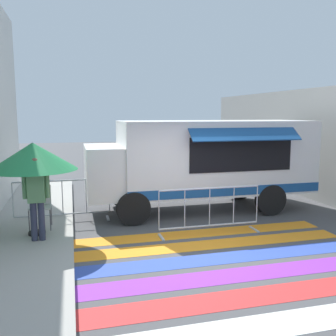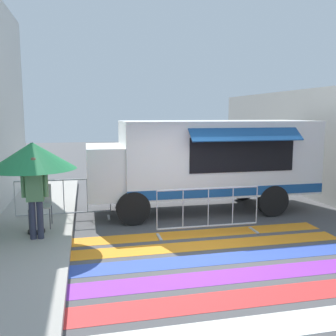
{
  "view_description": "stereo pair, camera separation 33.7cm",
  "coord_description": "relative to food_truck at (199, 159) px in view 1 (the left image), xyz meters",
  "views": [
    {
      "loc": [
        -2.51,
        -6.76,
        2.72
      ],
      "look_at": [
        -0.21,
        2.09,
        1.39
      ],
      "focal_mm": 40.0,
      "sensor_mm": 36.0,
      "label": 1
    },
    {
      "loc": [
        -2.18,
        -6.84,
        2.72
      ],
      "look_at": [
        -0.21,
        2.09,
        1.39
      ],
      "focal_mm": 40.0,
      "sensor_mm": 36.0,
      "label": 2
    }
  ],
  "objects": [
    {
      "name": "folding_chair",
      "position": [
        -4.16,
        -1.08,
        -0.73
      ],
      "size": [
        0.47,
        0.47,
        0.96
      ],
      "rotation": [
        0.0,
        0.0,
        0.0
      ],
      "color": "#4C4C51",
      "rests_on": "sidewalk_left"
    },
    {
      "name": "concrete_wall_right",
      "position": [
        4.04,
        -0.06,
        0.3
      ],
      "size": [
        0.2,
        16.0,
        3.52
      ],
      "color": "gray",
      "rests_on": "ground_plane"
    },
    {
      "name": "barricade_side",
      "position": [
        -3.69,
        -0.24,
        -0.92
      ],
      "size": [
        2.37,
        0.44,
        1.08
      ],
      "color": "#B7BABF",
      "rests_on": "ground_plane"
    },
    {
      "name": "food_truck",
      "position": [
        0.0,
        0.0,
        0.0
      ],
      "size": [
        6.23,
        2.59,
        2.53
      ],
      "color": "white",
      "rests_on": "ground_plane"
    },
    {
      "name": "crosswalk_painted",
      "position": [
        -0.92,
        -3.9,
        -1.46
      ],
      "size": [
        6.4,
        4.36,
        0.01
      ],
      "color": "white",
      "rests_on": "ground_plane"
    },
    {
      "name": "patio_umbrella",
      "position": [
        -4.21,
        -1.58,
        0.37
      ],
      "size": [
        1.82,
        1.82,
        1.98
      ],
      "color": "black",
      "rests_on": "sidewalk_left"
    },
    {
      "name": "ground_plane",
      "position": [
        -0.92,
        -3.06,
        -1.46
      ],
      "size": [
        60.0,
        60.0,
        0.0
      ],
      "primitive_type": "plane",
      "color": "#4C4C4F"
    },
    {
      "name": "vendor_person",
      "position": [
        -4.15,
        -2.0,
        -0.34
      ],
      "size": [
        0.53,
        0.23,
        1.7
      ],
      "rotation": [
        0.0,
        0.0,
        0.11
      ],
      "color": "#2D3347",
      "rests_on": "sidewalk_left"
    },
    {
      "name": "barricade_front",
      "position": [
        -0.45,
        -2.08,
        -0.92
      ],
      "size": [
        2.38,
        0.44,
        1.08
      ],
      "color": "#B7BABF",
      "rests_on": "ground_plane"
    }
  ]
}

